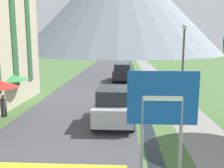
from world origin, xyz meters
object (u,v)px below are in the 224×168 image
Objects in this scene: parked_car_near at (114,105)px; person_seated_far at (4,105)px; cafe_umbrella_rear_green at (11,77)px; parked_car_far at (122,72)px; cafe_chair_far_right at (1,105)px; streetlamp at (183,61)px; road_sign at (162,108)px.

person_seated_far is at bearing 172.94° from parked_car_near.
parked_car_far is at bearing 58.96° from cafe_umbrella_rear_green.
person_seated_far is (-6.30, -12.91, -0.24)m from parked_car_far.
parked_car_far reaches higher than cafe_chair_far_right.
streetlamp is at bearing 7.77° from person_seated_far.
parked_car_near is 7.00m from cafe_umbrella_rear_green.
parked_car_far is 14.36m from person_seated_far.
cafe_umbrella_rear_green is 0.43× the size of streetlamp.
road_sign is at bearing -43.86° from cafe_umbrella_rear_green.
road_sign is at bearing -37.57° from person_seated_far.
parked_car_near is 6.12m from person_seated_far.
parked_car_far is (0.23, 13.66, 0.00)m from parked_car_near.
road_sign reaches higher than cafe_umbrella_rear_green.
streetlamp reaches higher than road_sign.
cafe_chair_far_right is at bearing 168.92° from parked_car_near.
parked_car_near is 4.80m from streetlamp.
road_sign reaches higher than parked_car_far.
parked_car_far is at bearing 94.15° from road_sign.
streetlamp reaches higher than person_seated_far.
parked_car_far is 12.97m from cafe_umbrella_rear_green.
cafe_umbrella_rear_green is (-6.67, -11.08, 1.00)m from parked_car_far.
parked_car_near is at bearing -90.98° from parked_car_far.
streetlamp is (3.79, 2.10, 2.08)m from parked_car_near.
road_sign is 0.65× the size of streetlamp.
parked_car_near reaches higher than person_seated_far.
cafe_umbrella_rear_green is (0.07, 1.30, 1.40)m from cafe_chair_far_right.
parked_car_near is 0.76× the size of streetlamp.
road_sign is 5.54m from parked_car_near.
parked_car_near is 6.64m from cafe_chair_far_right.
cafe_umbrella_rear_green reaches higher than cafe_chair_far_right.
road_sign is 0.79× the size of parked_car_far.
cafe_chair_far_right is (-6.74, -12.38, -0.40)m from parked_car_far.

